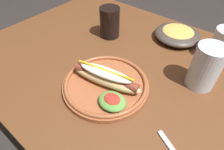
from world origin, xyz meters
The scene contains 6 objects.
dining_table centered at (0.00, 0.00, 0.64)m, with size 1.31×0.81×0.74m.
hot_dog_plate centered at (-0.07, -0.13, 0.76)m, with size 0.27×0.27×0.08m.
soda_cup centered at (-0.25, 0.11, 0.80)m, with size 0.08×0.08×0.12m, color black.
water_cup centered at (0.15, 0.07, 0.81)m, with size 0.09×0.09×0.14m, color silver.
extra_cup centered at (0.15, 0.24, 0.80)m, with size 0.08×0.08×0.12m, color white.
side_bowl centered at (-0.02, 0.26, 0.76)m, with size 0.18×0.18×0.05m.
Camera 1 is at (0.19, -0.43, 1.18)m, focal length 30.13 mm.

